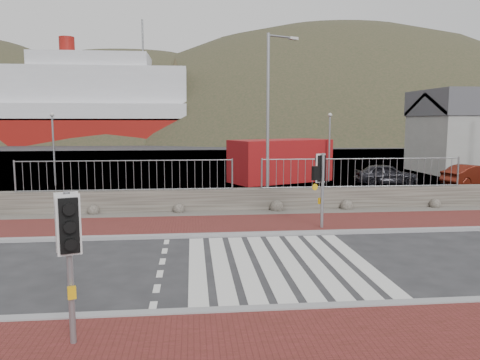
{
  "coord_description": "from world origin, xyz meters",
  "views": [
    {
      "loc": [
        -2.18,
        -11.48,
        3.65
      ],
      "look_at": [
        -0.71,
        3.0,
        1.81
      ],
      "focal_mm": 35.0,
      "sensor_mm": 36.0,
      "label": 1
    }
  ],
  "objects": [
    {
      "name": "sidewalk_far",
      "position": [
        0.0,
        4.5,
        0.04
      ],
      "size": [
        40.0,
        3.0,
        0.08
      ],
      "primitive_type": "cube",
      "color": "maroon",
      "rests_on": "ground"
    },
    {
      "name": "quay",
      "position": [
        0.0,
        27.9,
        0.0
      ],
      "size": [
        120.0,
        40.0,
        0.5
      ],
      "primitive_type": "cube",
      "color": "#4C4C4F",
      "rests_on": "ground"
    },
    {
      "name": "car_b",
      "position": [
        13.57,
        13.35,
        0.6
      ],
      "size": [
        3.83,
        2.33,
        1.19
      ],
      "primitive_type": "imported",
      "rotation": [
        0.0,
        0.0,
        1.89
      ],
      "color": "#54160C",
      "rests_on": "ground"
    },
    {
      "name": "kerb_near",
      "position": [
        0.0,
        -3.0,
        0.05
      ],
      "size": [
        40.0,
        0.25,
        0.12
      ],
      "primitive_type": "cube",
      "color": "gray",
      "rests_on": "ground"
    },
    {
      "name": "railing",
      "position": [
        0.0,
        7.15,
        1.82
      ],
      "size": [
        18.07,
        0.07,
        1.22
      ],
      "color": "gray",
      "rests_on": "stone_wall"
    },
    {
      "name": "ferry",
      "position": [
        -24.65,
        67.9,
        5.36
      ],
      "size": [
        50.0,
        16.0,
        20.0
      ],
      "color": "maroon",
      "rests_on": "ground"
    },
    {
      "name": "ground",
      "position": [
        0.0,
        0.0,
        0.0
      ],
      "size": [
        220.0,
        220.0,
        0.0
      ],
      "primitive_type": "plane",
      "color": "#28282B",
      "rests_on": "ground"
    },
    {
      "name": "stone_wall",
      "position": [
        0.0,
        7.3,
        0.45
      ],
      "size": [
        40.0,
        0.6,
        0.9
      ],
      "primitive_type": "cube",
      "color": "#46423A",
      "rests_on": "ground"
    },
    {
      "name": "zebra_crossing",
      "position": [
        -0.0,
        0.0,
        0.01
      ],
      "size": [
        4.62,
        5.6,
        0.01
      ],
      "color": "silver",
      "rests_on": "ground"
    },
    {
      "name": "traffic_signal_near",
      "position": [
        -4.14,
        -4.05,
        1.84
      ],
      "size": [
        0.42,
        0.33,
        2.55
      ],
      "rotation": [
        0.0,
        0.0,
        0.34
      ],
      "color": "gray",
      "rests_on": "ground"
    },
    {
      "name": "streetlight",
      "position": [
        1.1,
        8.15,
        4.07
      ],
      "size": [
        1.44,
        0.77,
        7.24
      ],
      "rotation": [
        0.0,
        0.0,
        0.43
      ],
      "color": "gray",
      "rests_on": "ground"
    },
    {
      "name": "shipping_container",
      "position": [
        3.11,
        16.32,
        1.26
      ],
      "size": [
        6.56,
        4.8,
        2.53
      ],
      "primitive_type": "cube",
      "rotation": [
        0.0,
        0.0,
        0.42
      ],
      "color": "maroon",
      "rests_on": "ground"
    },
    {
      "name": "kerb_far",
      "position": [
        0.0,
        3.0,
        0.05
      ],
      "size": [
        40.0,
        0.25,
        0.12
      ],
      "primitive_type": "cube",
      "color": "gray",
      "rests_on": "ground"
    },
    {
      "name": "traffic_signal_far",
      "position": [
        2.1,
        3.6,
        1.87
      ],
      "size": [
        0.63,
        0.42,
        2.59
      ],
      "rotation": [
        0.0,
        0.0,
        3.57
      ],
      "color": "gray",
      "rests_on": "ground"
    },
    {
      "name": "water",
      "position": [
        0.0,
        62.9,
        0.0
      ],
      "size": [
        220.0,
        50.0,
        0.05
      ],
      "primitive_type": "cube",
      "color": "#3F4C54",
      "rests_on": "ground"
    },
    {
      "name": "hills_backdrop",
      "position": [
        6.74,
        87.9,
        -23.05
      ],
      "size": [
        254.0,
        90.0,
        100.0
      ],
      "color": "#2B331E",
      "rests_on": "ground"
    },
    {
      "name": "car_a",
      "position": [
        8.93,
        14.34,
        0.6
      ],
      "size": [
        3.63,
        1.7,
        1.2
      ],
      "primitive_type": "imported",
      "rotation": [
        0.0,
        0.0,
        1.49
      ],
      "color": "black",
      "rests_on": "ground"
    },
    {
      "name": "gravel_strip",
      "position": [
        0.0,
        6.5,
        0.03
      ],
      "size": [
        40.0,
        1.5,
        0.06
      ],
      "primitive_type": "cube",
      "color": "#59544C",
      "rests_on": "ground"
    }
  ]
}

